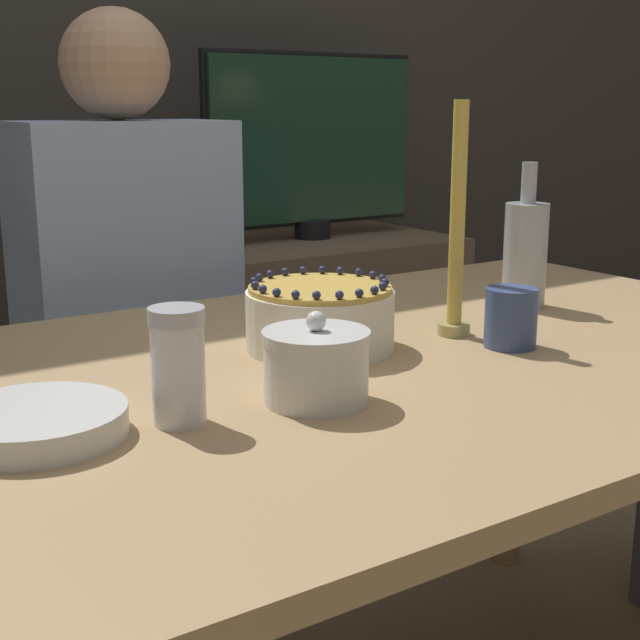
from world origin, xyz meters
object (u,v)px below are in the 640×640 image
object	(u,v)px
cake	(320,317)
candle	(457,239)
bottle	(525,252)
tv_monitor	(312,143)
person_man_blue_shirt	(131,373)
sugar_shaker	(178,366)
sugar_bowl	(316,366)

from	to	relation	value
cake	candle	distance (m)	0.24
bottle	tv_monitor	size ratio (longest dim) A/B	0.38
cake	person_man_blue_shirt	size ratio (longest dim) A/B	0.17
bottle	person_man_blue_shirt	bearing A→B (deg)	132.24
cake	sugar_shaker	xyz separation A→B (m)	(-0.30, -0.17, 0.02)
person_man_blue_shirt	tv_monitor	bearing A→B (deg)	-149.58
bottle	tv_monitor	distance (m)	1.02
sugar_shaker	person_man_blue_shirt	size ratio (longest dim) A/B	0.11
cake	sugar_shaker	bearing A→B (deg)	-150.31
sugar_shaker	person_man_blue_shirt	xyz separation A→B (m)	(0.25, 0.77, -0.25)
sugar_bowl	tv_monitor	distance (m)	1.47
sugar_bowl	sugar_shaker	world-z (taller)	sugar_shaker
sugar_shaker	bottle	bearing A→B (deg)	15.34
sugar_shaker	bottle	world-z (taller)	bottle
person_man_blue_shirt	sugar_shaker	bearing A→B (deg)	72.27
candle	sugar_shaker	bearing A→B (deg)	-166.48
sugar_bowl	tv_monitor	xyz separation A→B (m)	(0.79, 1.22, 0.20)
bottle	person_man_blue_shirt	size ratio (longest dim) A/B	0.20
cake	bottle	world-z (taller)	bottle
cake	tv_monitor	bearing A→B (deg)	57.19
cake	sugar_bowl	size ratio (longest dim) A/B	1.67
cake	bottle	xyz separation A→B (m)	(0.45, 0.03, 0.05)
tv_monitor	sugar_shaker	bearing A→B (deg)	-128.88
sugar_shaker	person_man_blue_shirt	world-z (taller)	person_man_blue_shirt
sugar_shaker	person_man_blue_shirt	bearing A→B (deg)	72.27
sugar_bowl	tv_monitor	size ratio (longest dim) A/B	0.20
cake	sugar_bowl	distance (m)	0.24
cake	sugar_shaker	distance (m)	0.35
sugar_bowl	candle	size ratio (longest dim) A/B	0.36
cake	tv_monitor	size ratio (longest dim) A/B	0.33
cake	candle	world-z (taller)	candle
candle	tv_monitor	xyz separation A→B (m)	(0.44, 1.07, 0.10)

